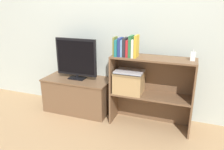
# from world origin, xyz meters

# --- Properties ---
(ground_plane) EXTENTS (16.00, 16.00, 0.00)m
(ground_plane) POSITION_xyz_m (0.00, 0.00, 0.00)
(ground_plane) COLOR #A37F56
(wall_back) EXTENTS (10.00, 0.05, 2.40)m
(wall_back) POSITION_xyz_m (0.00, 0.47, 1.20)
(wall_back) COLOR #B2BCB2
(wall_back) RESTS_ON ground_plane
(tv_stand) EXTENTS (0.91, 0.45, 0.47)m
(tv_stand) POSITION_xyz_m (-0.53, 0.22, 0.24)
(tv_stand) COLOR brown
(tv_stand) RESTS_ON ground_plane
(tv) EXTENTS (0.57, 0.14, 0.55)m
(tv) POSITION_xyz_m (-0.53, 0.21, 0.76)
(tv) COLOR black
(tv) RESTS_ON tv_stand
(bookshelf_lower_tier) EXTENTS (0.96, 0.31, 0.41)m
(bookshelf_lower_tier) POSITION_xyz_m (0.49, 0.21, 0.27)
(bookshelf_lower_tier) COLOR brown
(bookshelf_lower_tier) RESTS_ON ground_plane
(bookshelf_upper_tier) EXTENTS (0.96, 0.31, 0.45)m
(bookshelf_upper_tier) POSITION_xyz_m (0.49, 0.22, 0.70)
(bookshelf_upper_tier) COLOR brown
(bookshelf_upper_tier) RESTS_ON bookshelf_lower_tier
(book_olive) EXTENTS (0.02, 0.13, 0.22)m
(book_olive) POSITION_xyz_m (0.05, 0.10, 0.98)
(book_olive) COLOR olive
(book_olive) RESTS_ON bookshelf_upper_tier
(book_teal) EXTENTS (0.03, 0.16, 0.19)m
(book_teal) POSITION_xyz_m (0.09, 0.10, 0.96)
(book_teal) COLOR #1E7075
(book_teal) RESTS_ON bookshelf_upper_tier
(book_navy) EXTENTS (0.03, 0.13, 0.21)m
(book_navy) POSITION_xyz_m (0.12, 0.10, 0.97)
(book_navy) COLOR navy
(book_navy) RESTS_ON bookshelf_upper_tier
(book_skyblue) EXTENTS (0.02, 0.13, 0.19)m
(book_skyblue) POSITION_xyz_m (0.15, 0.10, 0.96)
(book_skyblue) COLOR #709ECC
(book_skyblue) RESTS_ON bookshelf_upper_tier
(book_charcoal) EXTENTS (0.03, 0.13, 0.21)m
(book_charcoal) POSITION_xyz_m (0.18, 0.10, 0.97)
(book_charcoal) COLOR #232328
(book_charcoal) RESTS_ON bookshelf_upper_tier
(book_crimson) EXTENTS (0.03, 0.13, 0.19)m
(book_crimson) POSITION_xyz_m (0.21, 0.10, 0.96)
(book_crimson) COLOR #B22328
(book_crimson) RESTS_ON bookshelf_upper_tier
(book_forest) EXTENTS (0.03, 0.14, 0.24)m
(book_forest) POSITION_xyz_m (0.25, 0.10, 0.99)
(book_forest) COLOR #286638
(book_forest) RESTS_ON bookshelf_upper_tier
(book_ivory) EXTENTS (0.03, 0.16, 0.20)m
(book_ivory) POSITION_xyz_m (0.28, 0.10, 0.97)
(book_ivory) COLOR silver
(book_ivory) RESTS_ON bookshelf_upper_tier
(book_mustard) EXTENTS (0.03, 0.14, 0.25)m
(book_mustard) POSITION_xyz_m (0.31, 0.10, 0.99)
(book_mustard) COLOR gold
(book_mustard) RESTS_ON bookshelf_upper_tier
(baby_monitor) EXTENTS (0.05, 0.03, 0.12)m
(baby_monitor) POSITION_xyz_m (0.91, 0.15, 0.91)
(baby_monitor) COLOR white
(baby_monitor) RESTS_ON bookshelf_upper_tier
(storage_basket_left) EXTENTS (0.35, 0.28, 0.25)m
(storage_basket_left) POSITION_xyz_m (0.22, 0.14, 0.55)
(storage_basket_left) COLOR tan
(storage_basket_left) RESTS_ON bookshelf_lower_tier
(laptop) EXTENTS (0.34, 0.23, 0.02)m
(laptop) POSITION_xyz_m (0.22, 0.14, 0.68)
(laptop) COLOR #BCBCC1
(laptop) RESTS_ON storage_basket_left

